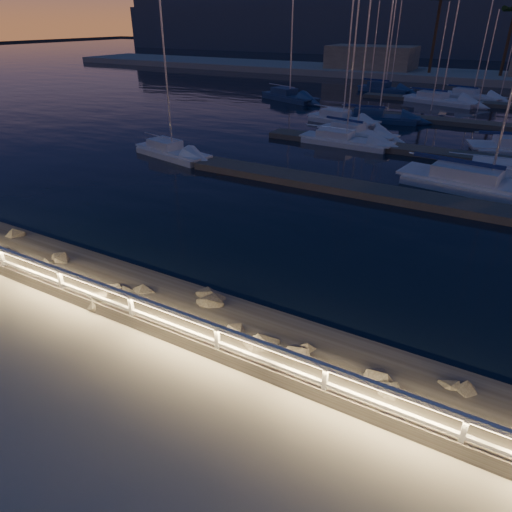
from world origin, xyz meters
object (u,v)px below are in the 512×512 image
at_px(sailboat_j, 377,117).
at_px(sailboat_c, 511,174).
at_px(sailboat_d, 484,183).
at_px(sailboat_k, 439,99).
at_px(sailboat_m, 384,88).
at_px(sailboat_n, 471,95).
at_px(sailboat_i, 289,96).
at_px(sailboat_e, 341,119).
at_px(guard_rail, 184,322).
at_px(sailboat_a, 171,151).
at_px(sailboat_g, 344,140).
at_px(sailboat_f, 355,132).

bearing_deg(sailboat_j, sailboat_c, -58.33).
xyz_separation_m(sailboat_d, sailboat_k, (-7.70, 29.51, -0.02)).
relative_size(sailboat_m, sailboat_n, 1.00).
relative_size(sailboat_i, sailboat_m, 1.10).
distance_m(sailboat_c, sailboat_e, 18.20).
bearing_deg(sailboat_e, sailboat_k, 83.17).
relative_size(guard_rail, sailboat_d, 2.68).
xyz_separation_m(sailboat_a, sailboat_g, (9.25, 9.20, -0.01)).
height_order(sailboat_k, sailboat_n, sailboat_k).
relative_size(sailboat_g, sailboat_i, 0.88).
distance_m(guard_rail, sailboat_f, 29.31).
bearing_deg(sailboat_k, sailboat_c, -55.18).
distance_m(guard_rail, sailboat_c, 23.40).
bearing_deg(sailboat_e, sailboat_j, 58.21).
bearing_deg(sailboat_n, sailboat_f, -81.78).
height_order(sailboat_j, sailboat_k, sailboat_k).
relative_size(sailboat_a, sailboat_g, 0.90).
bearing_deg(sailboat_n, sailboat_e, -91.14).
height_order(sailboat_i, sailboat_m, sailboat_i).
xyz_separation_m(sailboat_a, sailboat_m, (4.00, 38.43, 0.04)).
distance_m(sailboat_a, sailboat_n, 40.49).
xyz_separation_m(sailboat_j, sailboat_n, (5.88, 18.56, -0.00)).
bearing_deg(sailboat_a, sailboat_c, 27.36).
distance_m(sailboat_a, sailboat_g, 13.05).
xyz_separation_m(sailboat_f, sailboat_i, (-12.87, 13.84, 0.07)).
bearing_deg(sailboat_d, sailboat_f, 146.64).
distance_m(sailboat_a, sailboat_j, 21.10).
distance_m(sailboat_d, sailboat_k, 30.49).
bearing_deg(sailboat_f, sailboat_c, -15.62).
relative_size(sailboat_e, sailboat_k, 0.82).
bearing_deg(sailboat_m, sailboat_f, -66.37).
distance_m(sailboat_i, sailboat_m, 14.57).
bearing_deg(sailboat_k, sailboat_f, -81.66).
height_order(sailboat_c, sailboat_f, sailboat_c).
distance_m(sailboat_a, sailboat_f, 15.26).
xyz_separation_m(sailboat_c, sailboat_e, (-14.62, 10.84, 0.00)).
xyz_separation_m(sailboat_e, sailboat_g, (2.96, -7.41, -0.03)).
distance_m(sailboat_g, sailboat_n, 29.05).
height_order(sailboat_f, sailboat_g, sailboat_g).
xyz_separation_m(sailboat_g, sailboat_m, (-5.26, 29.23, 0.05)).
distance_m(sailboat_c, sailboat_d, 2.99).
bearing_deg(sailboat_i, guard_rail, -44.54).
bearing_deg(sailboat_c, sailboat_m, 114.25).
distance_m(sailboat_k, sailboat_n, 5.85).
distance_m(sailboat_j, sailboat_m, 19.86).
bearing_deg(guard_rail, sailboat_j, 98.46).
xyz_separation_m(sailboat_e, sailboat_n, (8.42, 21.12, -0.01)).
bearing_deg(sailboat_n, sailboat_m, -163.14).
bearing_deg(sailboat_c, sailboat_i, 137.39).
xyz_separation_m(sailboat_g, sailboat_n, (5.45, 28.53, 0.03)).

